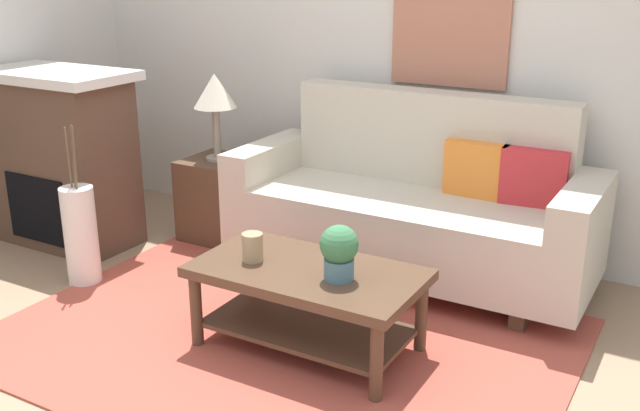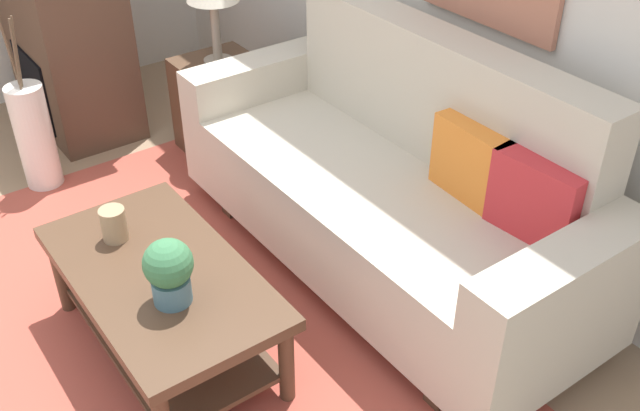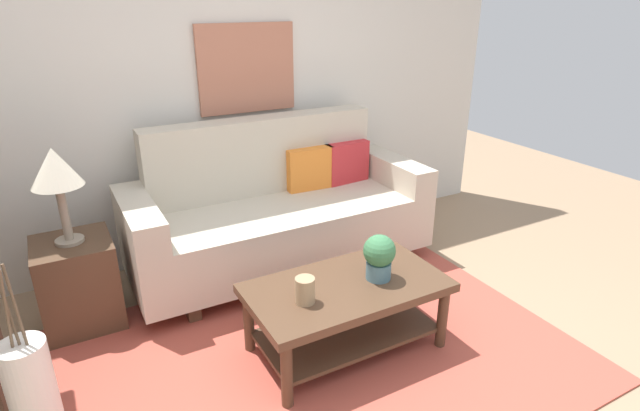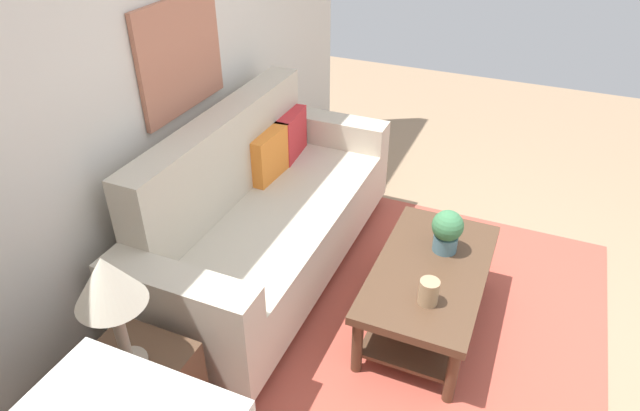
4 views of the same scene
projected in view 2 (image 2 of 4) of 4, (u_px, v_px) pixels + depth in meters
The scene contains 14 objects.
ground_plane at pixel (40, 379), 2.93m from camera, with size 9.06×9.06×0.00m, color #9E7F60.
area_rug at pixel (155, 326), 3.16m from camera, with size 2.79×2.04×0.01m, color #B24C3D.
couch at pixel (391, 187), 3.28m from camera, with size 2.14×0.84×1.08m.
throw_pillow_orange at pixel (472, 162), 2.98m from camera, with size 0.36×0.12×0.32m, color orange.
throw_pillow_crimson at pixel (535, 199), 2.76m from camera, with size 0.36×0.12×0.32m, color red.
coffee_table at pixel (162, 293), 2.87m from camera, with size 1.10×0.60×0.43m.
tabletop_vase at pixel (114, 224), 2.93m from camera, with size 0.10×0.10×0.14m, color tan.
potted_plant_tabletop at pixel (169, 270), 2.59m from camera, with size 0.18×0.18×0.26m.
side_table at pixel (222, 108), 4.23m from camera, with size 0.44×0.44×0.56m, color #513826.
fireplace at pixel (65, 33), 4.36m from camera, with size 1.02×0.58×1.16m.
floor_vase at pixel (35, 137), 3.92m from camera, with size 0.19×0.19×0.59m, color white.
floor_vase_branch_a at pixel (15, 55), 3.64m from camera, with size 0.01×0.01×0.36m, color brown.
floor_vase_branch_b at pixel (17, 52), 3.66m from camera, with size 0.01×0.01×0.36m, color brown.
floor_vase_branch_c at pixel (10, 54), 3.65m from camera, with size 0.01×0.01×0.36m, color brown.
Camera 2 is at (2.28, -0.28, 2.23)m, focal length 41.48 mm.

